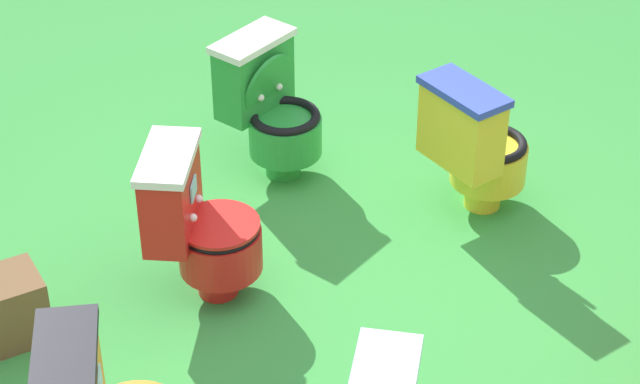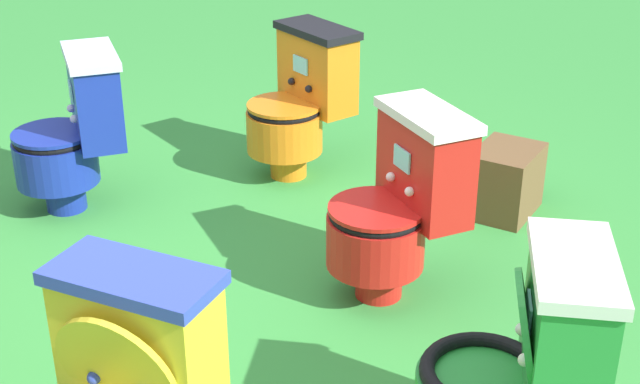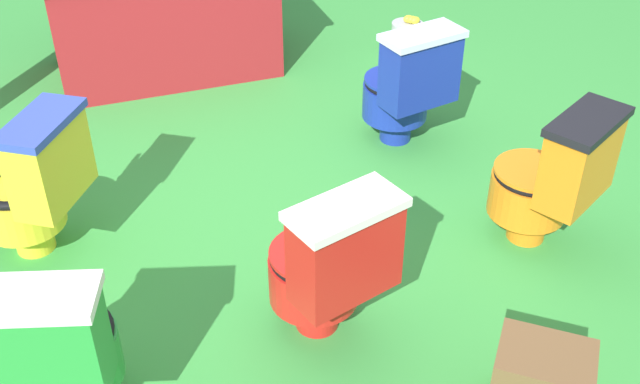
# 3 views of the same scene
# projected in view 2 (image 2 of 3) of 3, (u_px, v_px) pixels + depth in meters

# --- Properties ---
(ground) EXTENTS (14.00, 14.00, 0.00)m
(ground) POSITION_uv_depth(u_px,v_px,m) (177.00, 310.00, 3.33)
(ground) COLOR green
(toilet_green) EXTENTS (0.54, 0.59, 0.73)m
(toilet_green) POSITION_uv_depth(u_px,v_px,m) (519.00, 369.00, 2.40)
(toilet_green) COLOR green
(toilet_green) RESTS_ON ground
(toilet_blue) EXTENTS (0.48, 0.55, 0.73)m
(toilet_blue) POSITION_uv_depth(u_px,v_px,m) (74.00, 132.00, 3.96)
(toilet_blue) COLOR #192D9E
(toilet_blue) RESTS_ON ground
(toilet_orange) EXTENTS (0.58, 0.62, 0.73)m
(toilet_orange) POSITION_uv_depth(u_px,v_px,m) (299.00, 102.00, 4.30)
(toilet_orange) COLOR orange
(toilet_orange) RESTS_ON ground
(toilet_red) EXTENTS (0.51, 0.58, 0.73)m
(toilet_red) POSITION_uv_depth(u_px,v_px,m) (398.00, 205.00, 3.30)
(toilet_red) COLOR red
(toilet_red) RESTS_ON ground
(small_crate) EXTENTS (0.43, 0.42, 0.31)m
(small_crate) POSITION_uv_depth(u_px,v_px,m) (505.00, 181.00, 4.00)
(small_crate) COLOR brown
(small_crate) RESTS_ON ground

